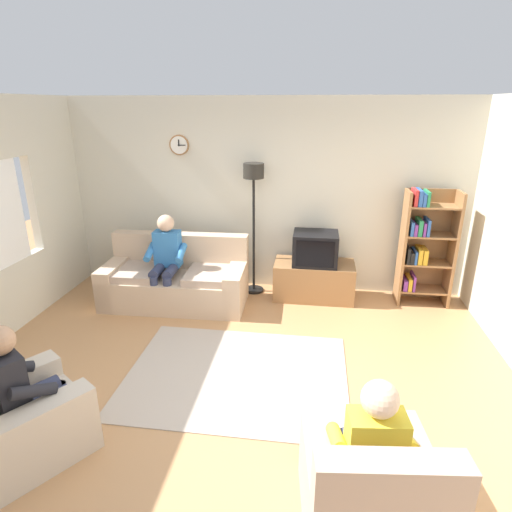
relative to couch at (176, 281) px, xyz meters
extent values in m
plane|color=#B27F51|center=(1.12, -1.83, -0.31)|extent=(12.00, 12.00, 0.00)
cube|color=beige|center=(1.12, 0.83, 1.04)|extent=(6.20, 0.12, 2.70)
cylinder|color=olive|center=(-0.08, 0.75, 1.74)|extent=(0.28, 0.03, 0.28)
cylinder|color=white|center=(-0.08, 0.74, 1.74)|extent=(0.24, 0.01, 0.24)
cube|color=black|center=(-0.08, 0.73, 1.77)|extent=(0.02, 0.01, 0.09)
cube|color=black|center=(-0.04, 0.73, 1.74)|extent=(0.11, 0.01, 0.01)
cube|color=beige|center=(-1.74, 0.27, 1.09)|extent=(0.12, 1.10, 1.20)
cube|color=tan|center=(0.00, -0.05, -0.10)|extent=(1.92, 0.89, 0.42)
cube|color=tan|center=(-0.01, 0.31, 0.35)|extent=(1.90, 0.25, 0.48)
cube|color=tan|center=(0.84, -0.03, -0.03)|extent=(0.24, 0.85, 0.56)
cube|color=tan|center=(-0.84, -0.07, -0.03)|extent=(0.24, 0.85, 0.56)
cube|color=tan|center=(0.50, -0.09, 0.16)|extent=(0.62, 0.69, 0.10)
cube|color=tan|center=(-0.50, -0.12, 0.16)|extent=(0.62, 0.69, 0.10)
cube|color=olive|center=(1.86, 0.42, -0.05)|extent=(1.10, 0.56, 0.52)
cube|color=black|center=(1.86, 0.68, -0.03)|extent=(1.10, 0.04, 0.03)
cube|color=black|center=(1.86, 0.40, 0.42)|extent=(0.60, 0.48, 0.44)
cube|color=black|center=(1.86, 0.16, 0.42)|extent=(0.50, 0.01, 0.36)
cube|color=olive|center=(3.01, 0.47, 0.46)|extent=(0.04, 0.36, 1.55)
cube|color=olive|center=(3.65, 0.47, 0.46)|extent=(0.04, 0.36, 1.55)
cube|color=olive|center=(3.33, 0.64, 0.46)|extent=(0.64, 0.02, 1.55)
cube|color=olive|center=(3.33, 0.47, -0.12)|extent=(0.60, 0.34, 0.02)
cube|color=#72338C|center=(3.09, 0.45, -0.03)|extent=(0.05, 0.28, 0.15)
cube|color=gold|center=(3.15, 0.45, -0.02)|extent=(0.05, 0.28, 0.17)
cube|color=#72338C|center=(3.20, 0.45, 0.00)|extent=(0.03, 0.28, 0.21)
cube|color=olive|center=(3.33, 0.47, 0.27)|extent=(0.60, 0.34, 0.02)
cube|color=black|center=(3.08, 0.45, 0.39)|extent=(0.04, 0.28, 0.21)
cube|color=black|center=(3.13, 0.45, 0.36)|extent=(0.05, 0.28, 0.15)
cube|color=#2D59A5|center=(3.18, 0.45, 0.37)|extent=(0.03, 0.28, 0.17)
cube|color=gold|center=(3.23, 0.45, 0.38)|extent=(0.05, 0.28, 0.20)
cube|color=gold|center=(3.29, 0.45, 0.38)|extent=(0.06, 0.28, 0.20)
cube|color=olive|center=(3.33, 0.47, 0.66)|extent=(0.60, 0.34, 0.02)
cube|color=#2D59A5|center=(3.08, 0.45, 0.76)|extent=(0.04, 0.28, 0.18)
cube|color=#72338C|center=(3.13, 0.45, 0.74)|extent=(0.04, 0.28, 0.15)
cube|color=#267F4C|center=(3.18, 0.45, 0.77)|extent=(0.05, 0.28, 0.21)
cube|color=#72338C|center=(3.24, 0.45, 0.76)|extent=(0.03, 0.28, 0.18)
cube|color=#2D59A5|center=(3.28, 0.45, 0.78)|extent=(0.04, 0.28, 0.22)
cube|color=olive|center=(3.33, 0.47, 1.04)|extent=(0.60, 0.34, 0.02)
cube|color=red|center=(3.08, 0.45, 1.16)|extent=(0.04, 0.28, 0.20)
cube|color=#2D59A5|center=(3.14, 0.45, 1.16)|extent=(0.05, 0.28, 0.20)
cube|color=#2D59A5|center=(3.19, 0.45, 1.14)|extent=(0.04, 0.28, 0.16)
cube|color=#267F4C|center=(3.23, 0.45, 1.15)|extent=(0.04, 0.28, 0.19)
cylinder|color=black|center=(1.00, 0.52, -0.30)|extent=(0.28, 0.28, 0.03)
cylinder|color=black|center=(1.00, 0.52, 0.54)|extent=(0.04, 0.04, 1.70)
cylinder|color=black|center=(1.00, 0.52, 1.44)|extent=(0.28, 0.28, 0.20)
cube|color=#BCAD99|center=(-0.32, -2.75, -0.11)|extent=(1.14, 1.15, 0.40)
cube|color=#BCAD99|center=(-0.56, -2.57, -0.03)|extent=(0.62, 0.77, 0.56)
cube|color=#BCAD99|center=(-0.07, -2.91, -0.03)|extent=(0.62, 0.77, 0.56)
cube|color=tan|center=(2.24, -3.02, -0.11)|extent=(0.89, 0.92, 0.40)
cube|color=tan|center=(2.28, -3.39, 0.34)|extent=(0.81, 0.27, 0.50)
cube|color=tan|center=(1.94, -3.04, -0.03)|extent=(0.29, 0.82, 0.56)
cube|color=tan|center=(2.53, -2.97, -0.03)|extent=(0.29, 0.82, 0.56)
cube|color=#AD9E8E|center=(1.12, -1.55, -0.31)|extent=(2.20, 1.70, 0.01)
cube|color=#3372B2|center=(-0.08, 0.00, 0.47)|extent=(0.34, 0.21, 0.48)
sphere|color=#D8AD8C|center=(-0.08, -0.01, 0.82)|extent=(0.22, 0.22, 0.22)
cylinder|color=#2D334C|center=(0.01, -0.19, 0.23)|extent=(0.14, 0.38, 0.13)
cylinder|color=#2D334C|center=(-0.17, -0.20, 0.23)|extent=(0.14, 0.38, 0.13)
cylinder|color=#2D334C|center=(0.02, -0.38, -0.05)|extent=(0.11, 0.11, 0.52)
cylinder|color=#2D334C|center=(-0.16, -0.39, -0.05)|extent=(0.11, 0.11, 0.52)
cylinder|color=#3372B2|center=(0.13, -0.10, 0.45)|extent=(0.10, 0.33, 0.20)
cylinder|color=#3372B2|center=(-0.29, -0.11, 0.45)|extent=(0.10, 0.33, 0.20)
cube|color=black|center=(-0.35, -2.80, 0.35)|extent=(0.39, 0.36, 0.48)
cylinder|color=#2D334C|center=(-0.32, -2.59, 0.11)|extent=(0.32, 0.39, 0.13)
cylinder|color=#2D334C|center=(-0.17, -2.69, 0.11)|extent=(0.32, 0.39, 0.13)
cylinder|color=#2D334C|center=(-0.21, -2.43, -0.11)|extent=(0.15, 0.15, 0.40)
cylinder|color=#2D334C|center=(-0.06, -2.53, -0.11)|extent=(0.15, 0.15, 0.40)
cylinder|color=black|center=(-0.47, -2.59, 0.33)|extent=(0.26, 0.32, 0.20)
cylinder|color=black|center=(-0.12, -2.83, 0.33)|extent=(0.26, 0.32, 0.20)
cube|color=yellow|center=(2.24, -3.07, 0.35)|extent=(0.36, 0.24, 0.48)
sphere|color=beige|center=(2.24, -3.06, 0.70)|extent=(0.22, 0.22, 0.22)
cylinder|color=#2D334C|center=(2.13, -2.89, 0.11)|extent=(0.17, 0.39, 0.13)
cylinder|color=#2D334C|center=(2.31, -2.87, 0.11)|extent=(0.17, 0.39, 0.13)
cylinder|color=#2D334C|center=(2.11, -2.70, -0.11)|extent=(0.12, 0.12, 0.40)
cylinder|color=#2D334C|center=(2.29, -2.68, -0.11)|extent=(0.12, 0.12, 0.40)
cylinder|color=yellow|center=(2.02, -3.00, 0.33)|extent=(0.13, 0.34, 0.20)
cylinder|color=yellow|center=(2.44, -2.95, 0.33)|extent=(0.13, 0.34, 0.20)
camera|label=1|loc=(1.82, -5.14, 2.28)|focal=29.88mm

